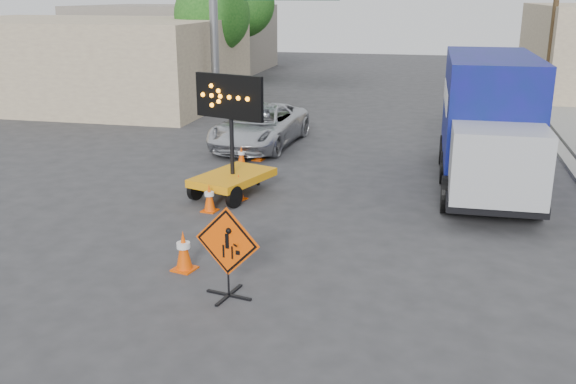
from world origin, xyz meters
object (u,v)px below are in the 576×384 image
(construction_sign, at_px, (228,250))
(box_truck, at_px, (488,129))
(arrow_board, at_px, (233,170))
(pickup_truck, at_px, (260,126))

(construction_sign, height_order, box_truck, box_truck)
(arrow_board, height_order, pickup_truck, arrow_board)
(arrow_board, bearing_deg, construction_sign, -54.33)
(pickup_truck, distance_m, box_truck, 8.20)
(pickup_truck, height_order, box_truck, box_truck)
(construction_sign, relative_size, arrow_board, 0.52)
(arrow_board, xyz_separation_m, box_truck, (6.56, 2.47, 0.90))
(construction_sign, relative_size, box_truck, 0.22)
(arrow_board, bearing_deg, box_truck, 39.15)
(construction_sign, distance_m, box_truck, 9.50)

